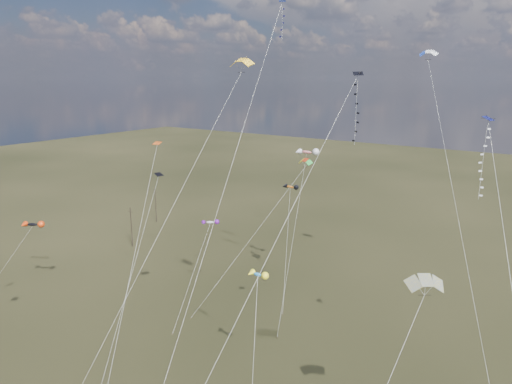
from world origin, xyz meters
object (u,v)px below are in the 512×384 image
Objects in this scene: utility_pole_near at (131,227)px; diamond_black_high at (343,132)px; utility_pole_far at (156,205)px; novelty_black_orange at (32,225)px; parafoil_yellow at (240,62)px.

diamond_black_high is (52.96, -20.91, 23.98)m from utility_pole_near.
utility_pole_far is 38.06m from novelty_black_orange.
diamond_black_high is at bearing 0.77° from novelty_black_orange.
utility_pole_near is at bearing 158.46° from diamond_black_high.
utility_pole_far is at bearing 108.09° from novelty_black_orange.
utility_pole_near is 16.12m from utility_pole_far.
diamond_black_high is 14.95m from parafoil_yellow.
utility_pole_near is at bearing 156.41° from parafoil_yellow.
utility_pole_far is 64.54m from parafoil_yellow.
utility_pole_near is 61.78m from diamond_black_high.
diamond_black_high is at bearing -29.80° from utility_pole_far.
novelty_black_orange is (3.62, -21.57, 6.94)m from utility_pole_near.
novelty_black_orange is at bearing -179.23° from diamond_black_high.
parafoil_yellow is at bearing 164.96° from diamond_black_high.
utility_pole_near is 22.95m from novelty_black_orange.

